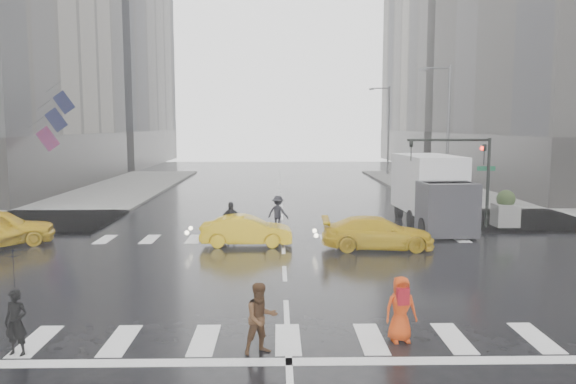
{
  "coord_description": "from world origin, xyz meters",
  "views": [
    {
      "loc": [
        -0.24,
        -18.94,
        5.11
      ],
      "look_at": [
        0.15,
        2.0,
        2.61
      ],
      "focal_mm": 35.0,
      "sensor_mm": 36.0,
      "label": 1
    }
  ],
  "objects_px": {
    "pedestrian_brown": "(261,318)",
    "taxi_mid": "(246,231)",
    "box_truck": "(433,190)",
    "pedestrian_orange": "(401,309)",
    "traffic_signal_pole": "(468,164)"
  },
  "relations": [
    {
      "from": "traffic_signal_pole",
      "to": "pedestrian_orange",
      "type": "height_order",
      "value": "traffic_signal_pole"
    },
    {
      "from": "traffic_signal_pole",
      "to": "taxi_mid",
      "type": "distance_m",
      "value": 11.39
    },
    {
      "from": "pedestrian_brown",
      "to": "taxi_mid",
      "type": "xyz_separation_m",
      "value": [
        -0.95,
        11.45,
        -0.17
      ]
    },
    {
      "from": "pedestrian_orange",
      "to": "box_truck",
      "type": "relative_size",
      "value": 0.23
    },
    {
      "from": "taxi_mid",
      "to": "box_truck",
      "type": "height_order",
      "value": "box_truck"
    },
    {
      "from": "pedestrian_orange",
      "to": "box_truck",
      "type": "height_order",
      "value": "box_truck"
    },
    {
      "from": "taxi_mid",
      "to": "box_truck",
      "type": "distance_m",
      "value": 10.0
    },
    {
      "from": "pedestrian_brown",
      "to": "pedestrian_orange",
      "type": "xyz_separation_m",
      "value": [
        3.29,
        0.65,
        -0.01
      ]
    },
    {
      "from": "pedestrian_brown",
      "to": "taxi_mid",
      "type": "height_order",
      "value": "pedestrian_brown"
    },
    {
      "from": "traffic_signal_pole",
      "to": "pedestrian_brown",
      "type": "bearing_deg",
      "value": -123.02
    },
    {
      "from": "taxi_mid",
      "to": "box_truck",
      "type": "relative_size",
      "value": 0.58
    },
    {
      "from": "traffic_signal_pole",
      "to": "pedestrian_orange",
      "type": "relative_size",
      "value": 2.86
    },
    {
      "from": "pedestrian_brown",
      "to": "pedestrian_orange",
      "type": "relative_size",
      "value": 1.03
    },
    {
      "from": "pedestrian_orange",
      "to": "taxi_mid",
      "type": "xyz_separation_m",
      "value": [
        -4.24,
        10.8,
        -0.15
      ]
    },
    {
      "from": "pedestrian_brown",
      "to": "pedestrian_orange",
      "type": "bearing_deg",
      "value": -13.09
    }
  ]
}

